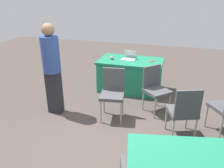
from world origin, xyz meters
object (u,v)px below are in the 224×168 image
at_px(chair_aisle, 155,87).
at_px(yarn_ball, 112,58).
at_px(chair_tucked_left, 113,91).
at_px(chair_tucked_right, 184,110).
at_px(scissors_red, 152,61).
at_px(laptop_silver, 129,58).
at_px(person_attendee_standing, 52,65).
at_px(table_foreground, 130,75).

relative_size(chair_aisle, yarn_ball, 10.28).
relative_size(chair_tucked_left, chair_tucked_right, 1.03).
bearing_deg(chair_tucked_left, scissors_red, -120.66).
relative_size(laptop_silver, scissors_red, 1.96).
relative_size(laptop_silver, yarn_ball, 3.86).
bearing_deg(person_attendee_standing, yarn_ball, 58.90).
distance_m(chair_aisle, laptop_silver, 1.24).
bearing_deg(chair_tucked_left, table_foreground, -100.95).
height_order(chair_aisle, yarn_ball, chair_aisle).
relative_size(chair_tucked_left, scissors_red, 5.39).
height_order(person_attendee_standing, yarn_ball, person_attendee_standing).
relative_size(yarn_ball, scissors_red, 0.51).
distance_m(chair_tucked_right, laptop_silver, 2.23).
distance_m(chair_aisle, scissors_red, 0.98).
bearing_deg(laptop_silver, table_foreground, 151.31).
distance_m(chair_aisle, yarn_ball, 1.43).
bearing_deg(scissors_red, chair_tucked_right, 49.70).
xyz_separation_m(table_foreground, chair_tucked_left, (0.05, 1.39, 0.18)).
bearing_deg(table_foreground, chair_aisle, 127.83).
bearing_deg(chair_tucked_right, scissors_red, 92.72).
bearing_deg(chair_tucked_left, chair_tucked_right, 156.28).
distance_m(chair_tucked_right, person_attendee_standing, 2.54).
bearing_deg(person_attendee_standing, scissors_red, 39.21).
bearing_deg(person_attendee_standing, laptop_silver, 50.76).
relative_size(table_foreground, chair_tucked_left, 1.57).
xyz_separation_m(chair_tucked_right, chair_aisle, (0.56, -0.83, -0.00)).
bearing_deg(scissors_red, yarn_ball, -56.15).
height_order(yarn_ball, scissors_red, yarn_ball).
height_order(table_foreground, chair_aisle, chair_aisle).
relative_size(chair_tucked_left, person_attendee_standing, 0.54).
distance_m(laptop_silver, yarn_ball, 0.41).
relative_size(person_attendee_standing, laptop_silver, 5.08).
xyz_separation_m(chair_tucked_right, laptop_silver, (1.32, -1.77, 0.27)).
xyz_separation_m(chair_tucked_right, scissors_red, (0.75, -1.76, 0.24)).
height_order(chair_tucked_left, yarn_ball, chair_tucked_left).
height_order(chair_tucked_left, chair_aisle, chair_tucked_left).
bearing_deg(laptop_silver, chair_tucked_right, 134.47).
height_order(table_foreground, chair_tucked_right, chair_tucked_right).
bearing_deg(table_foreground, chair_tucked_right, 126.17).
height_order(chair_tucked_left, chair_tucked_right, chair_tucked_left).
relative_size(table_foreground, yarn_ball, 16.66).
xyz_separation_m(chair_tucked_right, person_attendee_standing, (2.49, -0.20, 0.47)).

